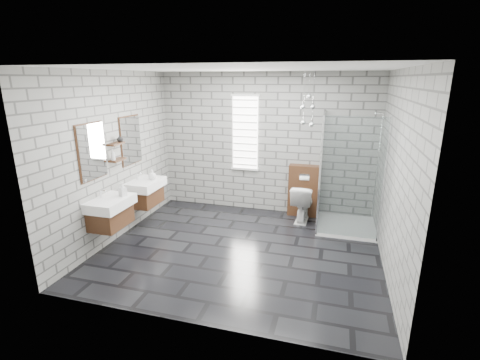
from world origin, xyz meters
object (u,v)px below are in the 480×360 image
at_px(cistern_panel, 304,191).
at_px(vanity_left, 108,204).
at_px(vanity_right, 144,185).
at_px(shower_enclosure, 342,203).
at_px(toilet, 302,203).

bearing_deg(cistern_panel, vanity_left, -140.24).
distance_m(vanity_right, cistern_panel, 2.99).
relative_size(shower_enclosure, toilet, 2.94).
distance_m(vanity_left, toilet, 3.39).
bearing_deg(vanity_left, shower_enclosure, 26.98).
height_order(vanity_left, toilet, vanity_left).
relative_size(cistern_panel, shower_enclosure, 0.49).
bearing_deg(vanity_right, toilet, 20.14).
xyz_separation_m(vanity_right, shower_enclosure, (3.41, 0.73, -0.25)).
height_order(shower_enclosure, toilet, shower_enclosure).
bearing_deg(toilet, vanity_left, 38.79).
bearing_deg(cistern_panel, toilet, -90.00).
bearing_deg(shower_enclosure, vanity_left, -153.02).
distance_m(vanity_left, shower_enclosure, 3.83).
xyz_separation_m(vanity_left, shower_enclosure, (3.41, 1.74, -0.25)).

